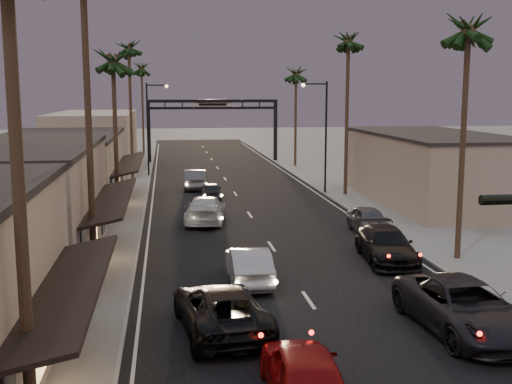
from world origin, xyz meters
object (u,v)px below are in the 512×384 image
object	(u,v)px
palm_ra	(469,21)
palm_rc	(296,70)
arch	(213,115)
curbside_black	(386,245)
palm_rb	(349,36)
palm_far	(141,65)
oncoming_silver	(249,265)
streetlight_right	(323,128)
palm_ld	(129,44)
oncoming_pickup	(221,309)
curbside_near	(464,307)
streetlight_left	(150,122)
palm_lc	(113,54)
oncoming_red	(304,374)

from	to	relation	value
palm_ra	palm_rc	distance (m)	40.01
arch	curbside_black	xyz separation A→B (m)	(5.04, -45.72, -4.72)
arch	palm_rb	world-z (taller)	palm_rb
palm_far	oncoming_silver	distance (m)	57.68
streetlight_right	palm_ra	size ratio (longest dim) A/B	0.68
arch	oncoming_silver	bearing A→B (deg)	-92.42
palm_ld	oncoming_pickup	bearing A→B (deg)	-82.87
arch	curbside_near	bearing A→B (deg)	-85.27
streetlight_left	palm_lc	xyz separation A→B (m)	(-1.68, -22.00, 5.14)
palm_ra	oncoming_silver	xyz separation A→B (m)	(-10.64, -2.34, -10.65)
oncoming_pickup	curbside_near	size ratio (longest dim) A/B	0.92
streetlight_left	curbside_black	size ratio (longest dim) A/B	1.61
palm_ra	palm_rc	size ratio (longest dim) A/B	1.08
streetlight_left	palm_rc	distance (m)	17.42
palm_lc	palm_rc	size ratio (longest dim) A/B	1.00
palm_ld	oncoming_red	bearing A→B (deg)	-81.54
palm_ra	oncoming_pickup	distance (m)	18.07
palm_ld	palm_rb	distance (m)	20.42
streetlight_left	oncoming_silver	xyz separation A→B (m)	(4.88, -36.34, -4.54)
palm_far	curbside_black	xyz separation A→B (m)	(13.34, -53.72, -10.63)
palm_rb	palm_far	world-z (taller)	palm_rb
palm_lc	palm_ra	bearing A→B (deg)	-34.90
palm_far	oncoming_silver	xyz separation A→B (m)	(6.26, -56.34, -10.65)
arch	streetlight_left	world-z (taller)	streetlight_left
palm_rc	oncoming_red	distance (m)	55.23
streetlight_left	palm_lc	world-z (taller)	palm_lc
oncoming_red	palm_ra	bearing A→B (deg)	-125.92
palm_ra	palm_rb	xyz separation A→B (m)	(0.00, 20.00, 0.97)
arch	palm_ra	bearing A→B (deg)	-79.41
palm_ra	oncoming_pickup	world-z (taller)	palm_ra
streetlight_right	oncoming_silver	world-z (taller)	streetlight_right
oncoming_silver	curbside_near	size ratio (longest dim) A/B	0.75
palm_far	curbside_near	bearing A→B (deg)	-78.47
streetlight_right	streetlight_left	xyz separation A→B (m)	(-13.84, 13.00, 0.00)
palm_lc	palm_ld	bearing A→B (deg)	90.00
palm_ld	oncoming_silver	bearing A→B (deg)	-78.88
palm_ra	oncoming_red	world-z (taller)	palm_ra
palm_lc	palm_far	size ratio (longest dim) A/B	0.92
curbside_black	palm_far	bearing A→B (deg)	109.28
arch	palm_rb	bearing A→B (deg)	-71.70
palm_ra	arch	bearing A→B (deg)	100.59
palm_far	curbside_near	world-z (taller)	palm_far
palm_rb	streetlight_left	bearing A→B (deg)	137.95
streetlight_left	palm_rb	bearing A→B (deg)	-42.05
oncoming_red	curbside_black	xyz separation A→B (m)	(7.05, 13.62, -0.04)
oncoming_pickup	oncoming_silver	size ratio (longest dim) A/B	1.23
arch	oncoming_pickup	distance (m)	54.18
palm_lc	oncoming_pickup	bearing A→B (deg)	-76.23
palm_lc	palm_rb	distance (m)	19.07
palm_ld	palm_rc	bearing A→B (deg)	27.62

